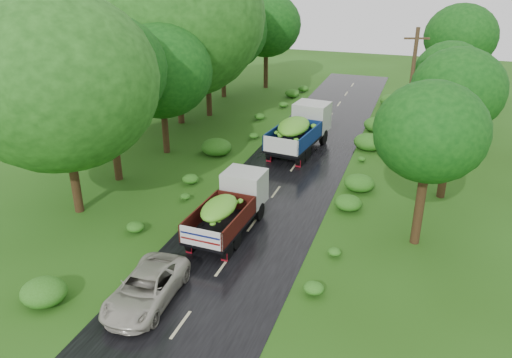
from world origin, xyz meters
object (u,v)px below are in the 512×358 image
at_px(truck_near, 230,205).
at_px(car, 146,288).
at_px(utility_pole, 409,97).
at_px(truck_far, 301,128).

distance_m(truck_near, car, 6.42).
bearing_deg(utility_pole, truck_far, 159.41).
xyz_separation_m(truck_near, car, (-1.02, -6.29, -0.74)).
relative_size(truck_near, car, 1.31).
xyz_separation_m(truck_far, car, (-1.47, -18.38, -0.98)).
relative_size(car, utility_pole, 0.52).
distance_m(car, utility_pole, 20.29).
xyz_separation_m(car, utility_pole, (8.33, 18.11, 3.79)).
height_order(car, utility_pole, utility_pole).
bearing_deg(truck_near, car, -96.70).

